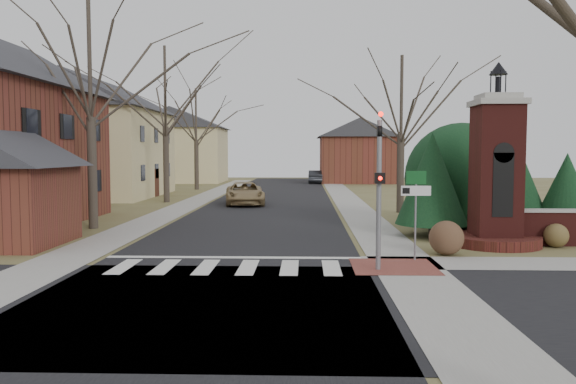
{
  "coord_description": "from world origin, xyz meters",
  "views": [
    {
      "loc": [
        2.24,
        -15.06,
        3.3
      ],
      "look_at": [
        1.6,
        6.0,
        1.82
      ],
      "focal_mm": 35.0,
      "sensor_mm": 36.0,
      "label": 1
    }
  ],
  "objects_px": {
    "brick_gate_monument": "(496,185)",
    "pickup_truck": "(245,193)",
    "traffic_signal_pole": "(379,178)",
    "distant_car": "(316,177)",
    "sign_post": "(416,197)"
  },
  "relations": [
    {
      "from": "traffic_signal_pole",
      "to": "brick_gate_monument",
      "type": "height_order",
      "value": "brick_gate_monument"
    },
    {
      "from": "traffic_signal_pole",
      "to": "sign_post",
      "type": "height_order",
      "value": "traffic_signal_pole"
    },
    {
      "from": "traffic_signal_pole",
      "to": "pickup_truck",
      "type": "distance_m",
      "value": 20.82
    },
    {
      "from": "sign_post",
      "to": "brick_gate_monument",
      "type": "relative_size",
      "value": 0.42
    },
    {
      "from": "pickup_truck",
      "to": "distant_car",
      "type": "bearing_deg",
      "value": 71.08
    },
    {
      "from": "traffic_signal_pole",
      "to": "brick_gate_monument",
      "type": "relative_size",
      "value": 0.69
    },
    {
      "from": "traffic_signal_pole",
      "to": "sign_post",
      "type": "distance_m",
      "value": 2.02
    },
    {
      "from": "brick_gate_monument",
      "to": "pickup_truck",
      "type": "bearing_deg",
      "value": 124.43
    },
    {
      "from": "pickup_truck",
      "to": "distant_car",
      "type": "relative_size",
      "value": 1.21
    },
    {
      "from": "distant_car",
      "to": "brick_gate_monument",
      "type": "bearing_deg",
      "value": 99.55
    },
    {
      "from": "sign_post",
      "to": "distant_car",
      "type": "height_order",
      "value": "sign_post"
    },
    {
      "from": "traffic_signal_pole",
      "to": "brick_gate_monument",
      "type": "xyz_separation_m",
      "value": [
        4.7,
        4.42,
        -0.42
      ]
    },
    {
      "from": "traffic_signal_pole",
      "to": "distant_car",
      "type": "distance_m",
      "value": 45.33
    },
    {
      "from": "brick_gate_monument",
      "to": "distant_car",
      "type": "height_order",
      "value": "brick_gate_monument"
    },
    {
      "from": "traffic_signal_pole",
      "to": "sign_post",
      "type": "bearing_deg",
      "value": 47.57
    }
  ]
}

